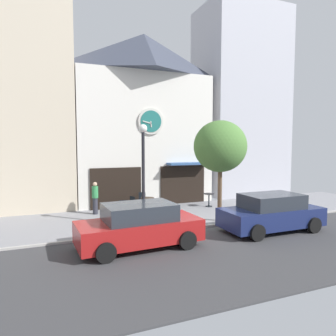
% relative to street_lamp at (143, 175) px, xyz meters
% --- Properties ---
extents(ground_plane, '(28.08, 11.48, 0.13)m').
position_rel_street_lamp_xyz_m(ground_plane, '(1.47, -1.47, -2.30)').
color(ground_plane, gray).
extents(clock_building, '(8.26, 3.48, 10.23)m').
position_rel_street_lamp_xyz_m(clock_building, '(1.80, 5.37, 3.03)').
color(clock_building, silver).
rests_on(clock_building, ground_plane).
extents(neighbor_building_left, '(6.97, 4.76, 12.81)m').
position_rel_street_lamp_xyz_m(neighbor_building_left, '(-5.87, 6.64, 4.13)').
color(neighbor_building_left, beige).
rests_on(neighbor_building_left, ground_plane).
extents(neighbor_building_right, '(5.95, 4.34, 13.24)m').
position_rel_street_lamp_xyz_m(neighbor_building_right, '(9.47, 6.43, 4.35)').
color(neighbor_building_right, '#B2B2BC').
rests_on(neighbor_building_right, ground_plane).
extents(street_lamp, '(0.36, 0.36, 4.48)m').
position_rel_street_lamp_xyz_m(street_lamp, '(0.00, 0.00, 0.00)').
color(street_lamp, black).
rests_on(street_lamp, ground_plane).
extents(street_tree, '(2.53, 2.28, 4.72)m').
position_rel_street_lamp_xyz_m(street_tree, '(3.62, -0.42, 1.23)').
color(street_tree, brown).
rests_on(street_tree, ground_plane).
extents(cafe_table_rightmost, '(0.65, 0.65, 0.77)m').
position_rel_street_lamp_xyz_m(cafe_table_rightmost, '(-0.58, 0.83, -1.76)').
color(cafe_table_rightmost, black).
rests_on(cafe_table_rightmost, ground_plane).
extents(cafe_table_center_right, '(0.73, 0.73, 0.73)m').
position_rel_street_lamp_xyz_m(cafe_table_center_right, '(1.12, 2.84, -1.75)').
color(cafe_table_center_right, black).
rests_on(cafe_table_center_right, ground_plane).
extents(cafe_table_center_left, '(0.61, 0.61, 0.76)m').
position_rel_street_lamp_xyz_m(cafe_table_center_left, '(4.81, 2.67, -1.77)').
color(cafe_table_center_left, black).
rests_on(cafe_table_center_left, ground_plane).
extents(cafe_chair_near_lamp, '(0.51, 0.51, 0.90)m').
position_rel_street_lamp_xyz_m(cafe_chair_near_lamp, '(-1.34, 1.08, -1.74)').
color(cafe_chair_near_lamp, black).
rests_on(cafe_chair_near_lamp, ground_plane).
extents(cafe_chair_near_tree, '(0.45, 0.45, 0.90)m').
position_rel_street_lamp_xyz_m(cafe_chair_near_tree, '(1.09, 3.67, -1.74)').
color(cafe_chair_near_tree, black).
rests_on(cafe_chair_near_tree, ground_plane).
extents(cafe_chair_corner, '(0.49, 0.49, 0.90)m').
position_rel_street_lamp_xyz_m(cafe_chair_corner, '(-0.53, 1.62, -1.74)').
color(cafe_chair_corner, black).
rests_on(cafe_chair_corner, ground_plane).
extents(cafe_chair_facing_wall, '(0.50, 0.50, 0.90)m').
position_rel_street_lamp_xyz_m(cafe_chair_facing_wall, '(-0.71, 0.01, -1.74)').
color(cafe_chair_facing_wall, black).
rests_on(cafe_chair_facing_wall, ground_plane).
extents(cafe_chair_outer, '(0.52, 0.52, 0.90)m').
position_rel_street_lamp_xyz_m(cafe_chair_outer, '(0.31, 2.65, -1.74)').
color(cafe_chair_outer, black).
rests_on(cafe_chair_outer, ground_plane).
extents(pedestrian_green, '(0.41, 0.41, 1.67)m').
position_rel_street_lamp_xyz_m(pedestrian_green, '(-1.61, 3.19, -1.41)').
color(pedestrian_green, '#2D2D38').
rests_on(pedestrian_green, ground_plane).
extents(parked_car_red, '(4.39, 2.21, 1.55)m').
position_rel_street_lamp_xyz_m(parked_car_red, '(-0.97, -2.59, -1.51)').
color(parked_car_red, maroon).
rests_on(parked_car_red, ground_plane).
extents(parked_car_navy, '(4.30, 2.02, 1.55)m').
position_rel_street_lamp_xyz_m(parked_car_navy, '(4.73, -2.67, -1.51)').
color(parked_car_navy, navy).
rests_on(parked_car_navy, ground_plane).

